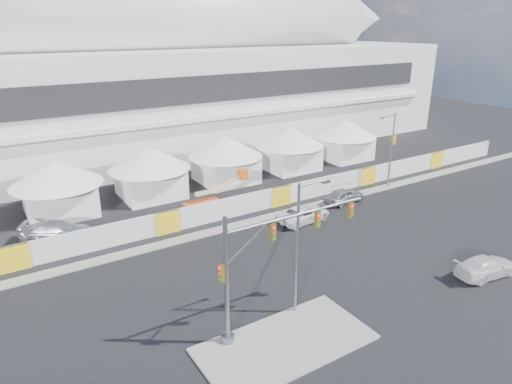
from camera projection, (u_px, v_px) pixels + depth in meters
ground at (331, 289)px, 31.33m from camera, size 160.00×160.00×0.00m
median_island at (285, 343)px, 25.92m from camera, size 10.00×5.00×0.15m
far_curb at (392, 185)px, 51.25m from camera, size 80.00×1.20×0.12m
stadium at (188, 81)px, 65.32m from camera, size 80.00×24.80×21.98m
tent_row at (189, 161)px, 49.51m from camera, size 53.40×8.40×5.40m
hoarding_fence at (281, 196)px, 45.49m from camera, size 70.00×0.25×2.00m
scaffold_tower at (395, 91)px, 80.86m from camera, size 4.40×4.40×12.00m
sedan_silver at (344, 196)px, 46.19m from camera, size 2.07×4.60×1.54m
pickup_curb at (303, 214)px, 41.86m from camera, size 2.82×5.45×1.47m
pickup_near at (487, 266)px, 32.81m from camera, size 2.72×5.27×1.46m
lot_car_c at (57, 231)px, 38.17m from camera, size 4.63×6.14×1.66m
traffic_mast at (258, 265)px, 25.55m from camera, size 9.98×0.75×7.71m
streetlight_median at (300, 240)px, 27.22m from camera, size 2.35×0.24×8.49m
streetlight_curb at (391, 146)px, 49.13m from camera, size 2.45×0.55×8.26m
boom_lift at (208, 202)px, 44.18m from camera, size 6.85×1.66×3.48m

